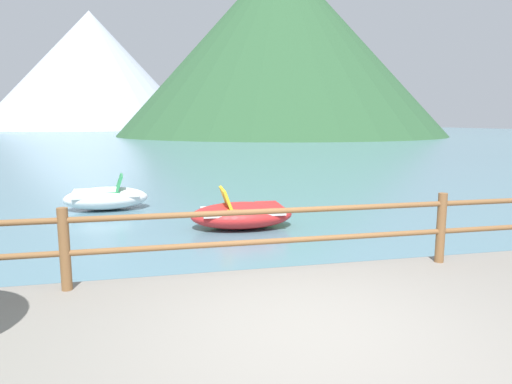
% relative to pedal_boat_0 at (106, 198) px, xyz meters
% --- Properties ---
extents(ground_plane, '(200.00, 200.00, 0.00)m').
position_rel_pedal_boat_0_xyz_m(ground_plane, '(2.64, 31.40, -0.31)').
color(ground_plane, slate).
extents(dock_railing, '(23.92, 0.12, 0.95)m').
position_rel_pedal_boat_0_xyz_m(dock_railing, '(2.64, -7.05, 0.67)').
color(dock_railing, brown).
rests_on(dock_railing, promenade_dock).
extents(pedal_boat_0, '(2.20, 1.37, 0.91)m').
position_rel_pedal_boat_0_xyz_m(pedal_boat_0, '(0.00, 0.00, 0.00)').
color(pedal_boat_0, white).
rests_on(pedal_boat_0, ground).
extents(pedal_boat_1, '(2.25, 1.34, 0.88)m').
position_rel_pedal_boat_0_xyz_m(pedal_boat_1, '(3.10, -2.82, -0.02)').
color(pedal_boat_1, red).
rests_on(pedal_boat_1, ground).
extents(cliff_headland, '(51.19, 51.19, 28.00)m').
position_rel_pedal_boat_0_xyz_m(cliff_headland, '(19.72, 60.64, 12.83)').
color(cliff_headland, '#2D5633').
rests_on(cliff_headland, ground).
extents(distant_peak, '(57.08, 57.08, 31.01)m').
position_rel_pedal_boat_0_xyz_m(distant_peak, '(-14.25, 120.06, 15.19)').
color(distant_peak, '#A8B2C1').
rests_on(distant_peak, ground).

